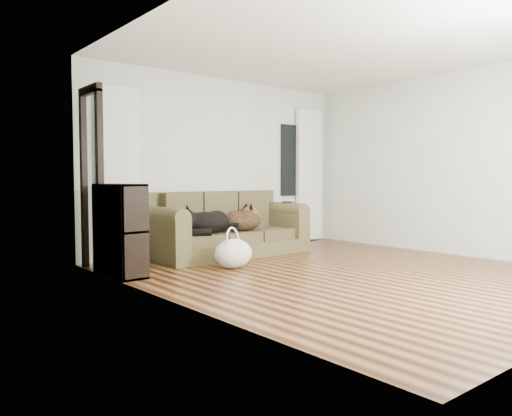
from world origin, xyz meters
TOP-DOWN VIEW (x-y plane):
  - floor at (0.00, 0.00)m, footprint 5.00×5.00m
  - ceiling at (0.00, 0.00)m, footprint 5.00×5.00m
  - wall_back at (0.00, 2.50)m, footprint 4.50×0.04m
  - wall_left at (-2.25, 0.00)m, footprint 0.04×5.00m
  - wall_right at (2.25, 0.00)m, footprint 0.04×5.00m
  - curtain_left at (-1.70, 2.42)m, footprint 0.55×0.08m
  - curtain_right at (1.80, 2.42)m, footprint 0.55×0.08m
  - window_pane at (1.45, 2.47)m, footprint 0.50×0.03m
  - door_casing at (-2.20, 2.05)m, footprint 0.07×0.60m
  - sofa at (-0.24, 1.97)m, footprint 2.30×0.99m
  - dog_black_lab at (-0.74, 1.88)m, footprint 0.77×0.59m
  - dog_shepherd at (-0.09, 1.88)m, footprint 0.78×0.61m
  - tv_remote at (0.79, 1.86)m, footprint 0.10×0.20m
  - tote_bag at (-0.84, 1.08)m, footprint 0.54×0.44m
  - bookshelf at (-2.09, 1.54)m, footprint 0.39×0.85m

SIDE VIEW (x-z plane):
  - floor at x=0.00m, z-range 0.00..0.00m
  - tote_bag at x=-0.84m, z-range -0.02..0.34m
  - sofa at x=-0.24m, z-range -0.02..0.92m
  - dog_black_lab at x=-0.74m, z-range 0.33..0.63m
  - dog_shepherd at x=-0.09m, z-range 0.33..0.65m
  - bookshelf at x=-2.09m, z-range -0.01..1.01m
  - tv_remote at x=0.79m, z-range 0.72..0.74m
  - door_casing at x=-2.20m, z-range 0.00..2.10m
  - curtain_left at x=-1.70m, z-range 0.02..2.27m
  - curtain_right at x=1.80m, z-range 0.02..2.27m
  - wall_back at x=0.00m, z-range 0.00..2.60m
  - wall_left at x=-2.25m, z-range 0.00..2.60m
  - wall_right at x=2.25m, z-range 0.00..2.60m
  - window_pane at x=1.45m, z-range 0.80..2.00m
  - ceiling at x=0.00m, z-range 2.60..2.60m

